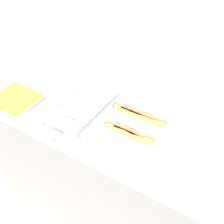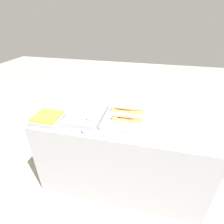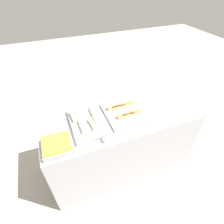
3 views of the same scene
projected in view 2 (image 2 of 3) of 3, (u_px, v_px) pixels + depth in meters
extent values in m
plane|color=#ADA393|center=(121.00, 180.00, 2.25)|extent=(12.00, 12.00, 0.00)
cube|color=#A8AAB2|center=(122.00, 153.00, 2.02)|extent=(1.80, 0.72, 0.91)
cube|color=#A8AAB2|center=(123.00, 118.00, 1.78)|extent=(0.36, 0.48, 0.05)
cube|color=tan|center=(124.00, 119.00, 1.69)|extent=(0.14, 0.05, 0.04)
cylinder|color=#D66B42|center=(124.00, 117.00, 1.68)|extent=(0.16, 0.02, 0.02)
cube|color=tan|center=(120.00, 118.00, 1.69)|extent=(0.14, 0.06, 0.04)
cylinder|color=#D66B42|center=(120.00, 117.00, 1.68)|extent=(0.16, 0.04, 0.02)
cube|color=tan|center=(118.00, 110.00, 1.84)|extent=(0.14, 0.05, 0.04)
cylinder|color=#D66B42|center=(118.00, 108.00, 1.83)|extent=(0.16, 0.02, 0.02)
cube|color=tan|center=(129.00, 120.00, 1.68)|extent=(0.14, 0.06, 0.04)
cylinder|color=#D66B42|center=(129.00, 118.00, 1.67)|extent=(0.16, 0.04, 0.02)
cube|color=tan|center=(132.00, 111.00, 1.82)|extent=(0.14, 0.05, 0.04)
cylinder|color=#D66B42|center=(132.00, 110.00, 1.81)|extent=(0.16, 0.03, 0.02)
cube|color=tan|center=(122.00, 110.00, 1.83)|extent=(0.14, 0.05, 0.04)
cylinder|color=#D66B42|center=(122.00, 109.00, 1.82)|extent=(0.16, 0.02, 0.02)
cube|color=tan|center=(127.00, 111.00, 1.83)|extent=(0.14, 0.05, 0.04)
cylinder|color=#D66B42|center=(127.00, 109.00, 1.82)|extent=(0.16, 0.03, 0.02)
cube|color=tan|center=(135.00, 120.00, 1.67)|extent=(0.14, 0.05, 0.04)
cylinder|color=#D66B42|center=(135.00, 118.00, 1.66)|extent=(0.16, 0.03, 0.02)
cube|color=tan|center=(137.00, 112.00, 1.80)|extent=(0.14, 0.05, 0.04)
cylinder|color=#D66B42|center=(137.00, 110.00, 1.79)|extent=(0.16, 0.03, 0.02)
cube|color=#A8AAB2|center=(87.00, 114.00, 1.86)|extent=(0.36, 0.52, 0.05)
cylinder|color=beige|center=(76.00, 113.00, 1.78)|extent=(0.05, 0.16, 0.05)
cylinder|color=beige|center=(97.00, 106.00, 1.90)|extent=(0.05, 0.17, 0.05)
cylinder|color=beige|center=(83.00, 105.00, 1.92)|extent=(0.05, 0.16, 0.05)
cylinder|color=beige|center=(86.00, 114.00, 1.76)|extent=(0.06, 0.17, 0.05)
cylinder|color=beige|center=(96.00, 115.00, 1.74)|extent=(0.06, 0.17, 0.05)
cylinder|color=beige|center=(79.00, 104.00, 1.94)|extent=(0.06, 0.17, 0.05)
cylinder|color=beige|center=(91.00, 114.00, 1.75)|extent=(0.05, 0.16, 0.05)
cube|color=#A8AAB2|center=(48.00, 119.00, 1.76)|extent=(0.27, 0.26, 0.05)
cube|color=gold|center=(47.00, 116.00, 1.74)|extent=(0.25, 0.24, 0.02)
cylinder|color=silver|center=(74.00, 131.00, 1.63)|extent=(0.21, 0.03, 0.01)
sphere|color=silver|center=(84.00, 130.00, 1.60)|extent=(0.05, 0.05, 0.05)
cylinder|color=silver|center=(94.00, 103.00, 2.13)|extent=(0.19, 0.01, 0.01)
sphere|color=silver|center=(101.00, 102.00, 2.10)|extent=(0.05, 0.05, 0.05)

